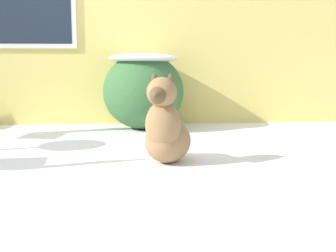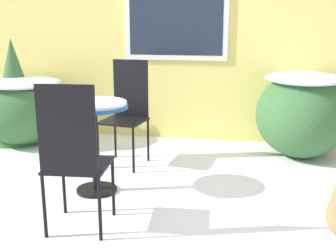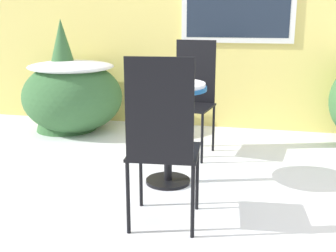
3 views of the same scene
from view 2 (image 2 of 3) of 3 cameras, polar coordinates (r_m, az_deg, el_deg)
name	(u,v)px [view 2 (image 2 of 3)]	position (r m, az deg, el deg)	size (l,w,h in m)	color
ground_plane	(153,211)	(3.39, -2.03, -11.49)	(16.00, 16.00, 0.00)	white
house_wall	(193,31)	(5.23, 3.37, 12.71)	(8.00, 0.10, 2.63)	#E5D16B
shrub_left	(23,108)	(5.41, -19.05, 2.33)	(1.13, 1.09, 0.81)	#386638
shrub_middle	(302,112)	(4.82, 17.67, 1.83)	(0.99, 1.10, 0.93)	#386638
evergreen_bush	(15,91)	(5.49, -20.04, 4.50)	(0.69, 0.69, 1.27)	#386638
patio_table	(94,121)	(3.63, -10.02, 0.63)	(0.59, 0.59, 0.80)	black
patio_chair_near_table	(127,109)	(4.39, -5.61, 2.29)	(0.48, 0.48, 1.07)	black
patio_chair_far_side	(74,155)	(2.94, -12.63, -3.82)	(0.46, 0.46, 1.07)	black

